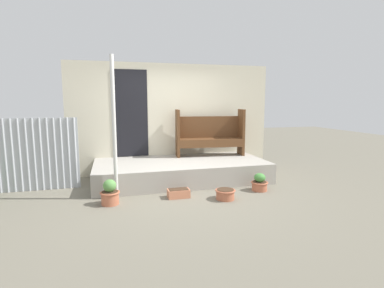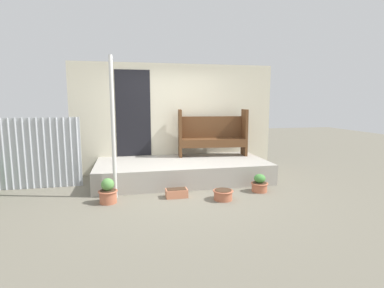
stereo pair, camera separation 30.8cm
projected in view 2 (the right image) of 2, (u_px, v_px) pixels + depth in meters
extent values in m
plane|color=#706B5B|center=(183.00, 191.00, 5.75)|extent=(24.00, 24.00, 0.00)
cube|color=#A8A399|center=(182.00, 170.00, 6.56)|extent=(3.67, 1.68, 0.42)
cube|color=beige|center=(176.00, 119.00, 7.25)|extent=(4.87, 0.06, 2.60)
cube|color=black|center=(133.00, 113.00, 6.98)|extent=(0.80, 0.02, 2.00)
cube|color=#ADB2B7|center=(0.00, 154.00, 5.75)|extent=(2.96, 0.02, 1.41)
cylinder|color=silver|center=(3.00, 155.00, 5.74)|extent=(0.04, 0.04, 1.41)
cylinder|color=silver|center=(10.00, 154.00, 5.77)|extent=(0.04, 0.04, 1.41)
cylinder|color=silver|center=(17.00, 154.00, 5.79)|extent=(0.04, 0.04, 1.41)
cylinder|color=silver|center=(24.00, 154.00, 5.82)|extent=(0.04, 0.04, 1.41)
cylinder|color=silver|center=(31.00, 154.00, 5.85)|extent=(0.04, 0.04, 1.41)
cylinder|color=silver|center=(38.00, 153.00, 5.87)|extent=(0.04, 0.04, 1.41)
cylinder|color=silver|center=(45.00, 153.00, 5.90)|extent=(0.04, 0.04, 1.41)
cylinder|color=silver|center=(51.00, 153.00, 5.92)|extent=(0.04, 0.04, 1.41)
cylinder|color=silver|center=(58.00, 153.00, 5.95)|extent=(0.04, 0.04, 1.41)
cylinder|color=silver|center=(65.00, 152.00, 5.97)|extent=(0.04, 0.04, 1.41)
cylinder|color=silver|center=(71.00, 152.00, 6.00)|extent=(0.04, 0.04, 1.41)
cylinder|color=silver|center=(78.00, 152.00, 6.02)|extent=(0.04, 0.04, 1.41)
cylinder|color=silver|center=(113.00, 129.00, 5.21)|extent=(0.07, 0.07, 2.49)
cube|color=brown|center=(180.00, 133.00, 6.99)|extent=(0.10, 0.40, 1.10)
cube|color=brown|center=(244.00, 132.00, 7.18)|extent=(0.10, 0.40, 1.10)
cube|color=brown|center=(213.00, 139.00, 7.11)|extent=(1.52, 0.53, 0.04)
cube|color=brown|center=(214.00, 145.00, 6.94)|extent=(1.49, 0.16, 0.15)
cube|color=brown|center=(211.00, 127.00, 7.25)|extent=(1.49, 0.17, 0.52)
cylinder|color=#B76647|center=(108.00, 197.00, 5.09)|extent=(0.29, 0.29, 0.22)
torus|color=#B76647|center=(108.00, 191.00, 5.08)|extent=(0.33, 0.33, 0.02)
cylinder|color=#422D1E|center=(108.00, 190.00, 5.08)|extent=(0.27, 0.27, 0.01)
ellipsoid|color=#599347|center=(108.00, 184.00, 5.06)|extent=(0.22, 0.22, 0.21)
cylinder|color=#B76647|center=(223.00, 195.00, 5.25)|extent=(0.32, 0.32, 0.17)
torus|color=#B76647|center=(223.00, 191.00, 5.24)|extent=(0.36, 0.36, 0.02)
cylinder|color=#422D1E|center=(223.00, 190.00, 5.24)|extent=(0.30, 0.30, 0.01)
cylinder|color=#B76647|center=(259.00, 187.00, 5.73)|extent=(0.29, 0.29, 0.17)
torus|color=#B76647|center=(260.00, 183.00, 5.72)|extent=(0.33, 0.33, 0.02)
cylinder|color=#422D1E|center=(260.00, 183.00, 5.72)|extent=(0.27, 0.27, 0.01)
ellipsoid|color=#478C3D|center=(260.00, 179.00, 5.71)|extent=(0.22, 0.22, 0.17)
cube|color=tan|center=(177.00, 193.00, 5.40)|extent=(0.39, 0.23, 0.15)
cube|color=#422D1E|center=(177.00, 189.00, 5.39)|extent=(0.34, 0.19, 0.01)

